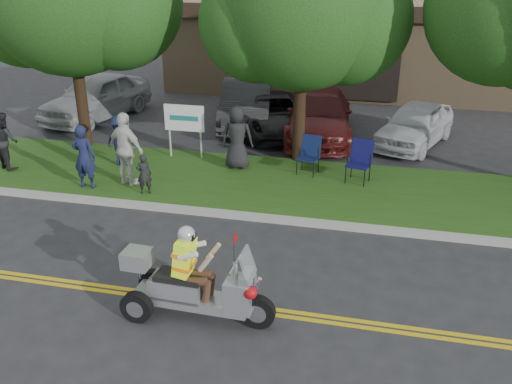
% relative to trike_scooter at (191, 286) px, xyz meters
% --- Properties ---
extents(ground, '(120.00, 120.00, 0.00)m').
position_rel_trike_scooter_xyz_m(ground, '(0.07, 0.93, -0.62)').
color(ground, '#28282B').
rests_on(ground, ground).
extents(centerline_near, '(60.00, 0.10, 0.01)m').
position_rel_trike_scooter_xyz_m(centerline_near, '(0.07, 0.35, -0.61)').
color(centerline_near, gold).
rests_on(centerline_near, ground).
extents(centerline_far, '(60.00, 0.10, 0.01)m').
position_rel_trike_scooter_xyz_m(centerline_far, '(0.07, 0.51, -0.61)').
color(centerline_far, gold).
rests_on(centerline_far, ground).
extents(curb, '(60.00, 0.25, 0.12)m').
position_rel_trike_scooter_xyz_m(curb, '(0.07, 3.98, -0.56)').
color(curb, '#A8A89E').
rests_on(curb, ground).
extents(grass_verge, '(60.00, 4.00, 0.10)m').
position_rel_trike_scooter_xyz_m(grass_verge, '(0.07, 6.13, -0.56)').
color(grass_verge, '#274C14').
rests_on(grass_verge, ground).
extents(commercial_building, '(18.00, 8.20, 4.00)m').
position_rel_trike_scooter_xyz_m(commercial_building, '(2.07, 19.91, 1.39)').
color(commercial_building, '#9E7F5B').
rests_on(commercial_building, ground).
extents(tree_mid, '(5.88, 4.80, 7.05)m').
position_rel_trike_scooter_xyz_m(tree_mid, '(0.63, 8.16, 3.82)').
color(tree_mid, '#332114').
rests_on(tree_mid, ground).
extents(business_sign, '(1.25, 0.06, 1.75)m').
position_rel_trike_scooter_xyz_m(business_sign, '(-2.83, 7.53, 0.64)').
color(business_sign, silver).
rests_on(business_sign, ground).
extents(trike_scooter, '(2.69, 0.91, 1.76)m').
position_rel_trike_scooter_xyz_m(trike_scooter, '(0.00, 0.00, 0.00)').
color(trike_scooter, black).
rests_on(trike_scooter, ground).
extents(lawn_chair_a, '(0.67, 0.69, 1.08)m').
position_rel_trike_scooter_xyz_m(lawn_chair_a, '(1.06, 7.10, 0.10)').
color(lawn_chair_a, black).
rests_on(lawn_chair_a, grass_verge).
extents(lawn_chair_b, '(0.74, 0.76, 1.15)m').
position_rel_trike_scooter_xyz_m(lawn_chair_b, '(2.49, 6.80, 0.14)').
color(lawn_chair_b, black).
rests_on(lawn_chair_b, grass_verge).
extents(spectator_adult_left, '(0.64, 0.43, 1.73)m').
position_rel_trike_scooter_xyz_m(spectator_adult_left, '(-4.60, 4.68, 0.35)').
color(spectator_adult_left, '#171E41').
rests_on(spectator_adult_left, grass_verge).
extents(spectator_adult_mid, '(1.01, 0.93, 1.67)m').
position_rel_trike_scooter_xyz_m(spectator_adult_mid, '(-7.59, 5.50, 0.32)').
color(spectator_adult_mid, black).
rests_on(spectator_adult_mid, grass_verge).
extents(spectator_adult_right, '(1.26, 0.84, 1.99)m').
position_rel_trike_scooter_xyz_m(spectator_adult_right, '(-3.60, 5.13, 0.49)').
color(spectator_adult_right, silver).
rests_on(spectator_adult_right, grass_verge).
extents(spectator_chair_a, '(1.09, 0.79, 1.52)m').
position_rel_trike_scooter_xyz_m(spectator_chair_a, '(-4.45, 6.45, 0.25)').
color(spectator_chair_a, '#161C3F').
rests_on(spectator_chair_a, grass_verge).
extents(spectator_chair_b, '(0.98, 0.71, 1.87)m').
position_rel_trike_scooter_xyz_m(spectator_chair_b, '(-1.04, 7.01, 0.42)').
color(spectator_chair_b, black).
rests_on(spectator_chair_b, grass_verge).
extents(child_left, '(0.46, 0.40, 1.07)m').
position_rel_trike_scooter_xyz_m(child_left, '(-2.91, 4.64, 0.03)').
color(child_left, black).
rests_on(child_left, grass_verge).
extents(parked_car_far_left, '(3.01, 5.32, 1.71)m').
position_rel_trike_scooter_xyz_m(parked_car_far_left, '(-7.82, 11.31, 0.24)').
color(parked_car_far_left, '#9A9DA0').
rests_on(parked_car_far_left, ground).
extents(parked_car_left, '(2.61, 5.29, 1.67)m').
position_rel_trike_scooter_xyz_m(parked_car_left, '(-1.93, 11.75, 0.22)').
color(parked_car_left, '#2D2D2F').
rests_on(parked_car_left, ground).
extents(parked_car_mid, '(3.73, 5.30, 1.34)m').
position_rel_trike_scooter_xyz_m(parked_car_mid, '(-0.80, 11.04, 0.06)').
color(parked_car_mid, black).
rests_on(parked_car_mid, ground).
extents(parked_car_right, '(2.67, 5.53, 1.55)m').
position_rel_trike_scooter_xyz_m(parked_car_right, '(0.87, 10.89, 0.16)').
color(parked_car_right, '#501412').
rests_on(parked_car_right, ground).
extents(parked_car_far_right, '(3.06, 4.46, 1.41)m').
position_rel_trike_scooter_xyz_m(parked_car_far_right, '(4.07, 10.69, 0.09)').
color(parked_car_far_right, silver).
rests_on(parked_car_far_right, ground).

